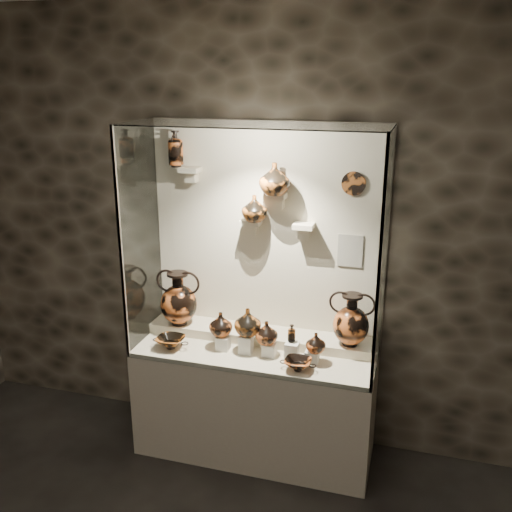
% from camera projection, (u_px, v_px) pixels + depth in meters
% --- Properties ---
extents(wall_back, '(5.00, 0.02, 3.20)m').
position_uv_depth(wall_back, '(267.00, 234.00, 4.10)').
color(wall_back, black).
rests_on(wall_back, ground).
extents(plinth, '(1.70, 0.60, 0.80)m').
position_uv_depth(plinth, '(255.00, 403.00, 4.17)').
color(plinth, beige).
rests_on(plinth, floor).
extents(front_tier, '(1.68, 0.58, 0.03)m').
position_uv_depth(front_tier, '(255.00, 352.00, 4.04)').
color(front_tier, beige).
rests_on(front_tier, plinth).
extents(rear_tier, '(1.70, 0.25, 0.10)m').
position_uv_depth(rear_tier, '(262.00, 337.00, 4.19)').
color(rear_tier, beige).
rests_on(rear_tier, plinth).
extents(back_panel, '(1.70, 0.03, 1.60)m').
position_uv_depth(back_panel, '(267.00, 234.00, 4.09)').
color(back_panel, beige).
rests_on(back_panel, plinth).
extents(glass_front, '(1.70, 0.01, 1.60)m').
position_uv_depth(glass_front, '(241.00, 259.00, 3.53)').
color(glass_front, white).
rests_on(glass_front, plinth).
extents(glass_left, '(0.01, 0.60, 1.60)m').
position_uv_depth(glass_left, '(140.00, 236.00, 4.03)').
color(glass_left, white).
rests_on(glass_left, plinth).
extents(glass_right, '(0.01, 0.60, 1.60)m').
position_uv_depth(glass_right, '(384.00, 257.00, 3.58)').
color(glass_right, white).
rests_on(glass_right, plinth).
extents(glass_top, '(1.70, 0.60, 0.01)m').
position_uv_depth(glass_top, '(255.00, 124.00, 3.56)').
color(glass_top, white).
rests_on(glass_top, back_panel).
extents(frame_post_left, '(0.02, 0.02, 1.60)m').
position_uv_depth(frame_post_left, '(121.00, 248.00, 3.77)').
color(frame_post_left, gray).
rests_on(frame_post_left, plinth).
extents(frame_post_right, '(0.02, 0.02, 1.60)m').
position_uv_depth(frame_post_right, '(379.00, 272.00, 3.31)').
color(frame_post_right, gray).
rests_on(frame_post_right, plinth).
extents(pedestal_a, '(0.09, 0.09, 0.10)m').
position_uv_depth(pedestal_a, '(223.00, 343.00, 4.04)').
color(pedestal_a, silver).
rests_on(pedestal_a, front_tier).
extents(pedestal_b, '(0.09, 0.09, 0.13)m').
position_uv_depth(pedestal_b, '(246.00, 344.00, 3.99)').
color(pedestal_b, silver).
rests_on(pedestal_b, front_tier).
extents(pedestal_c, '(0.09, 0.09, 0.09)m').
position_uv_depth(pedestal_c, '(269.00, 350.00, 3.95)').
color(pedestal_c, silver).
rests_on(pedestal_c, front_tier).
extents(pedestal_d, '(0.09, 0.09, 0.12)m').
position_uv_depth(pedestal_d, '(292.00, 351.00, 3.90)').
color(pedestal_d, silver).
rests_on(pedestal_d, front_tier).
extents(pedestal_e, '(0.09, 0.09, 0.08)m').
position_uv_depth(pedestal_e, '(312.00, 356.00, 3.87)').
color(pedestal_e, silver).
rests_on(pedestal_e, front_tier).
extents(bracket_ul, '(0.14, 0.12, 0.04)m').
position_uv_depth(bracket_ul, '(190.00, 170.00, 4.04)').
color(bracket_ul, beige).
rests_on(bracket_ul, back_panel).
extents(bracket_ca, '(0.14, 0.12, 0.04)m').
position_uv_depth(bracket_ca, '(251.00, 222.00, 4.02)').
color(bracket_ca, beige).
rests_on(bracket_ca, back_panel).
extents(bracket_cb, '(0.10, 0.12, 0.04)m').
position_uv_depth(bracket_cb, '(279.00, 196.00, 3.91)').
color(bracket_cb, beige).
rests_on(bracket_cb, back_panel).
extents(bracket_cc, '(0.14, 0.12, 0.04)m').
position_uv_depth(bracket_cc, '(304.00, 226.00, 3.92)').
color(bracket_cc, beige).
rests_on(bracket_cc, back_panel).
extents(amphora_left, '(0.40, 0.40, 0.41)m').
position_uv_depth(amphora_left, '(179.00, 298.00, 4.24)').
color(amphora_left, '#C05A24').
rests_on(amphora_left, rear_tier).
extents(amphora_right, '(0.37, 0.37, 0.38)m').
position_uv_depth(amphora_right, '(351.00, 320.00, 3.91)').
color(amphora_right, '#C05A24').
rests_on(amphora_right, rear_tier).
extents(jug_a, '(0.22, 0.22, 0.17)m').
position_uv_depth(jug_a, '(221.00, 324.00, 4.02)').
color(jug_a, '#C05A24').
rests_on(jug_a, pedestal_a).
extents(jug_b, '(0.20, 0.20, 0.20)m').
position_uv_depth(jug_b, '(248.00, 322.00, 3.95)').
color(jug_b, '#9A4E1B').
rests_on(jug_b, pedestal_b).
extents(jug_c, '(0.18, 0.18, 0.16)m').
position_uv_depth(jug_c, '(267.00, 333.00, 3.91)').
color(jug_c, '#C05A24').
rests_on(jug_c, pedestal_c).
extents(jug_e, '(0.15, 0.15, 0.14)m').
position_uv_depth(jug_e, '(316.00, 343.00, 3.82)').
color(jug_e, '#C05A24').
rests_on(jug_e, pedestal_e).
extents(lekythos_small, '(0.08, 0.08, 0.14)m').
position_uv_depth(lekythos_small, '(292.00, 332.00, 3.88)').
color(lekythos_small, '#9A4E1B').
rests_on(lekythos_small, pedestal_d).
extents(kylix_left, '(0.30, 0.27, 0.10)m').
position_uv_depth(kylix_left, '(171.00, 341.00, 4.06)').
color(kylix_left, '#9A4E1B').
rests_on(kylix_left, front_tier).
extents(kylix_right, '(0.29, 0.26, 0.09)m').
position_uv_depth(kylix_right, '(298.00, 364.00, 3.76)').
color(kylix_right, '#C05A24').
rests_on(kylix_right, front_tier).
extents(lekythos_tall, '(0.13, 0.13, 0.29)m').
position_uv_depth(lekythos_tall, '(176.00, 146.00, 4.01)').
color(lekythos_tall, '#C05A24').
rests_on(lekythos_tall, bracket_ul).
extents(ovoid_vase_a, '(0.18, 0.18, 0.19)m').
position_uv_depth(ovoid_vase_a, '(254.00, 208.00, 3.94)').
color(ovoid_vase_a, '#9A4E1B').
rests_on(ovoid_vase_a, bracket_ca).
extents(ovoid_vase_b, '(0.22, 0.22, 0.22)m').
position_uv_depth(ovoid_vase_b, '(275.00, 179.00, 3.82)').
color(ovoid_vase_b, '#9A4E1B').
rests_on(ovoid_vase_b, bracket_cb).
extents(wall_plate, '(0.16, 0.02, 0.16)m').
position_uv_depth(wall_plate, '(354.00, 183.00, 3.78)').
color(wall_plate, '#994E1E').
rests_on(wall_plate, back_panel).
extents(info_placard, '(0.17, 0.01, 0.23)m').
position_uv_depth(info_placard, '(350.00, 251.00, 3.93)').
color(info_placard, beige).
rests_on(info_placard, back_panel).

